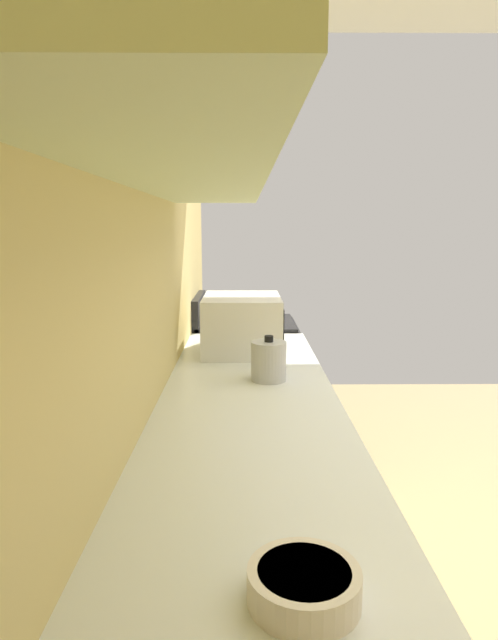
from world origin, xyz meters
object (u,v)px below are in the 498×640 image
oven_range (246,391)px  kettle (269,361)px  microwave (242,324)px  bowl (304,584)px

oven_range → kettle: size_ratio=5.69×
microwave → kettle: bearing=-168.2°
oven_range → kettle: 1.32m
bowl → oven_range: bearing=2.0°
oven_range → microwave: size_ratio=2.31×
oven_range → kettle: oven_range is taller
oven_range → microwave: (-0.71, 0.02, 0.56)m
oven_range → kettle: bearing=-176.0°
oven_range → bowl: oven_range is taller
bowl → kettle: 1.25m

